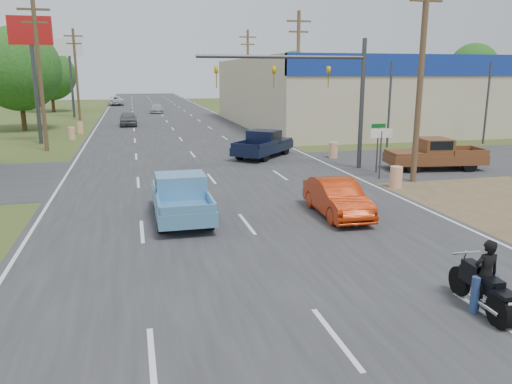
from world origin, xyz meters
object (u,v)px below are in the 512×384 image
object	(u,v)px
red_convertible	(337,198)
navy_pickup	(264,144)
motorcycle	(486,292)
distant_car_grey	(128,119)
blue_pickup	(181,196)
rider	(485,279)
distant_car_silver	(157,108)
brown_pickup	(433,154)
distant_car_white	(116,101)

from	to	relation	value
red_convertible	navy_pickup	size ratio (longest dim) A/B	0.80
motorcycle	distant_car_grey	xyz separation A→B (m)	(-7.69, 43.89, 0.21)
blue_pickup	rider	bearing A→B (deg)	-57.70
distant_car_silver	motorcycle	bearing A→B (deg)	-84.19
brown_pickup	distant_car_silver	distance (m)	46.88
blue_pickup	distant_car_grey	size ratio (longest dim) A/B	1.17
rider	distant_car_grey	xyz separation A→B (m)	(-7.70, 43.82, -0.07)
distant_car_grey	motorcycle	bearing A→B (deg)	-80.81
red_convertible	distant_car_silver	size ratio (longest dim) A/B	0.98
navy_pickup	distant_car_silver	world-z (taller)	navy_pickup
motorcycle	distant_car_silver	world-z (taller)	distant_car_silver
red_convertible	blue_pickup	bearing A→B (deg)	170.73
distant_car_white	rider	bearing A→B (deg)	94.13
blue_pickup	red_convertible	bearing A→B (deg)	-10.95
brown_pickup	rider	bearing A→B (deg)	159.04
rider	brown_pickup	xyz separation A→B (m)	(8.62, 15.31, 0.08)
blue_pickup	distant_car_white	size ratio (longest dim) A/B	0.92
blue_pickup	navy_pickup	bearing A→B (deg)	62.92
red_convertible	distant_car_white	size ratio (longest dim) A/B	0.76
red_convertible	brown_pickup	bearing A→B (deg)	41.77
blue_pickup	navy_pickup	xyz separation A→B (m)	(6.46, 12.57, 0.02)
brown_pickup	distant_car_white	distance (m)	66.38
navy_pickup	distant_car_silver	xyz separation A→B (m)	(-4.75, 38.78, -0.25)
rider	blue_pickup	world-z (taller)	blue_pickup
navy_pickup	distant_car_white	bearing A→B (deg)	141.50
distant_car_white	motorcycle	bearing A→B (deg)	94.12
distant_car_white	brown_pickup	bearing A→B (deg)	103.18
blue_pickup	brown_pickup	world-z (taller)	brown_pickup
navy_pickup	distant_car_white	distance (m)	58.36
motorcycle	distant_car_silver	distance (m)	60.65
red_convertible	navy_pickup	xyz separation A→B (m)	(0.81, 13.67, 0.18)
blue_pickup	distant_car_grey	bearing A→B (deg)	93.33
red_convertible	distant_car_grey	bearing A→B (deg)	103.78
rider	blue_pickup	xyz separation A→B (m)	(-5.74, 9.11, 0.03)
navy_pickup	distant_car_silver	bearing A→B (deg)	138.06
brown_pickup	blue_pickup	bearing A→B (deg)	121.78
brown_pickup	distant_car_grey	distance (m)	32.85
navy_pickup	distant_car_white	world-z (taller)	navy_pickup
distant_car_silver	blue_pickup	bearing A→B (deg)	-89.90
blue_pickup	distant_car_silver	distance (m)	51.38
red_convertible	navy_pickup	bearing A→B (deg)	88.40
navy_pickup	brown_pickup	world-z (taller)	brown_pickup
red_convertible	brown_pickup	size ratio (longest dim) A/B	0.75
red_convertible	distant_car_silver	bearing A→B (deg)	96.08
distant_car_grey	brown_pickup	bearing A→B (deg)	-60.97
distant_car_grey	distant_car_white	distance (m)	35.32
motorcycle	blue_pickup	xyz separation A→B (m)	(-5.73, 9.17, 0.32)
red_convertible	motorcycle	size ratio (longest dim) A/B	1.79
red_convertible	rider	xyz separation A→B (m)	(0.09, -8.01, 0.12)
red_convertible	navy_pickup	world-z (taller)	navy_pickup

